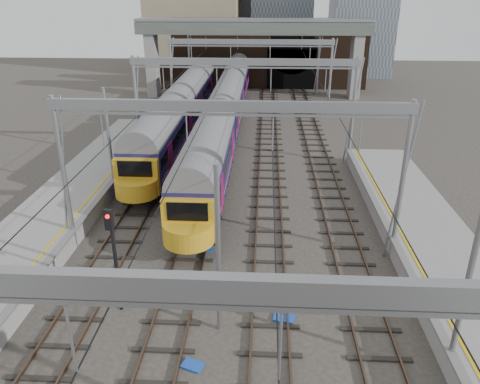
{
  "coord_description": "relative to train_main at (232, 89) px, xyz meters",
  "views": [
    {
      "loc": [
        1.62,
        -12.89,
        12.47
      ],
      "look_at": [
        0.36,
        10.21,
        2.4
      ],
      "focal_mm": 35.0,
      "sensor_mm": 36.0,
      "label": 1
    }
  ],
  "objects": [
    {
      "name": "equip_cover_c",
      "position": [
        4.58,
        -35.59,
        -2.38
      ],
      "size": [
        0.95,
        0.75,
        0.1
      ],
      "primitive_type": "cube",
      "rotation": [
        0.0,
        0.0,
        -0.2
      ],
      "color": "blue",
      "rests_on": "ground"
    },
    {
      "name": "overhead_line",
      "position": [
        2.0,
        -16.84,
        4.14
      ],
      "size": [
        16.8,
        80.0,
        8.0
      ],
      "color": "gray",
      "rests_on": "ground"
    },
    {
      "name": "ground",
      "position": [
        2.0,
        -38.33,
        -2.43
      ],
      "size": [
        160.0,
        160.0,
        0.0
      ],
      "primitive_type": "plane",
      "color": "#38332D",
      "rests_on": "ground"
    },
    {
      "name": "tracks",
      "position": [
        2.0,
        -23.33,
        -2.41
      ],
      "size": [
        14.4,
        80.0,
        0.22
      ],
      "color": "#4C3828",
      "rests_on": "ground"
    },
    {
      "name": "signal_near_left",
      "position": [
        -2.29,
        -35.37,
        0.58
      ],
      "size": [
        0.37,
        0.46,
        4.76
      ],
      "rotation": [
        0.0,
        0.0,
        -0.26
      ],
      "color": "black",
      "rests_on": "ground"
    },
    {
      "name": "equip_cover_a",
      "position": [
        1.21,
        -38.42,
        -2.38
      ],
      "size": [
        0.88,
        0.75,
        0.09
      ],
      "primitive_type": "cube",
      "rotation": [
        0.0,
        0.0,
        -0.36
      ],
      "color": "blue",
      "rests_on": "ground"
    },
    {
      "name": "retaining_wall",
      "position": [
        3.4,
        13.61,
        1.9
      ],
      "size": [
        28.0,
        2.75,
        9.0
      ],
      "color": "#312015",
      "rests_on": "ground"
    },
    {
      "name": "train_second",
      "position": [
        -4.0,
        -9.69,
        0.04
      ],
      "size": [
        2.77,
        32.09,
        4.78
      ],
      "color": "black",
      "rests_on": "ground"
    },
    {
      "name": "equip_cover_b",
      "position": [
        0.63,
        -30.23,
        -2.38
      ],
      "size": [
        0.92,
        0.7,
        0.1
      ],
      "primitive_type": "cube",
      "rotation": [
        0.0,
        0.0,
        0.13
      ],
      "color": "blue",
      "rests_on": "ground"
    },
    {
      "name": "train_main",
      "position": [
        0.0,
        0.0,
        0.0
      ],
      "size": [
        2.7,
        62.43,
        4.68
      ],
      "color": "black",
      "rests_on": "ground"
    },
    {
      "name": "overbridge",
      "position": [
        2.0,
        7.67,
        4.84
      ],
      "size": [
        28.0,
        3.0,
        9.25
      ],
      "color": "gray",
      "rests_on": "ground"
    }
  ]
}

